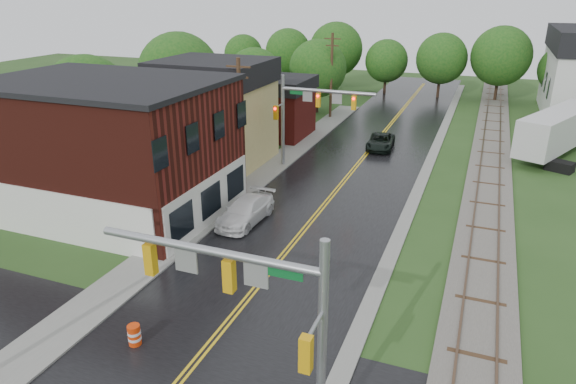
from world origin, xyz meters
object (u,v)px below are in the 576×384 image
Objects in this scene: traffic_signal_near at (253,296)px; traffic_signal_far at (309,106)px; suv_dark at (381,142)px; utility_pole_b at (240,120)px; utility_pole_c at (331,74)px; pickup_white at (246,211)px; tree_left_c at (255,78)px; tree_left_a at (89,101)px; tree_left_b at (180,76)px; tree_left_e at (319,70)px; semi_trailer at (559,129)px; construction_barrel at (134,335)px; brick_building at (108,147)px.

traffic_signal_far is at bearing 105.52° from traffic_signal_near.
utility_pole_b is at bearing -126.33° from suv_dark.
utility_pole_b is 22.00m from utility_pole_c.
traffic_signal_near is 1.47× the size of pickup_white.
utility_pole_c reaches higher than suv_dark.
utility_pole_b is 19.24m from tree_left_c.
utility_pole_c is 12.97m from suv_dark.
traffic_signal_near is 0.96× the size of tree_left_c.
tree_left_a is at bearing 163.21° from pickup_white.
tree_left_c reaches higher than traffic_signal_far.
tree_left_a is 10.22m from tree_left_b.
utility_pole_c is (-3.33, 17.00, -0.25)m from traffic_signal_far.
semi_trailer is at bearing -18.44° from tree_left_e.
traffic_signal_near is 32.70m from suv_dark.
tree_left_b is 16.67m from tree_left_e.
utility_pole_c is at bearing 59.45° from tree_left_a.
tree_left_e is 42.56m from construction_barrel.
suv_dark is 5.21× the size of construction_barrel.
tree_left_a is at bearing 133.62° from construction_barrel.
pickup_white is at bearing -91.15° from traffic_signal_far.
tree_left_e is at bearing 125.13° from suv_dark.
brick_building is 1.59× the size of utility_pole_c.
tree_left_b reaches higher than semi_trailer.
utility_pole_b is (-10.27, 20.00, -0.25)m from traffic_signal_near.
traffic_signal_near is 0.82× the size of utility_pole_c.
tree_left_b is 19.47m from suv_dark.
utility_pole_b reaches higher than traffic_signal_near.
brick_building is 35.89m from semi_trailer.
tree_left_e is at bearing 105.68° from traffic_signal_near.
traffic_signal_near is 1.00× the size of traffic_signal_far.
suv_dark is (7.60, -9.70, -4.07)m from utility_pole_c.
brick_building is 1.65× the size of tree_left_a.
tree_left_c is at bearing 116.07° from pickup_white.
traffic_signal_far reaches higher than pickup_white.
construction_barrel is (17.06, -17.90, -4.66)m from tree_left_a.
tree_left_c is (4.00, 8.00, -1.21)m from tree_left_b.
tree_left_e reaches higher than construction_barrel.
traffic_signal_near is 0.90× the size of tree_left_e.
construction_barrel is at bearing -48.61° from brick_building.
pickup_white reaches higher than suv_dark.
semi_trailer is at bearing 52.29° from pickup_white.
suv_dark is at bearing 83.25° from construction_barrel.
utility_pole_c is 1.04× the size of tree_left_a.
tree_left_e is at bearing 137.16° from utility_pole_c.
tree_left_c is (-7.05, -4.10, -0.21)m from utility_pole_c.
utility_pole_b and utility_pole_c have the same top height.
tree_left_b is at bearing 161.19° from traffic_signal_far.
tree_left_b is 1.27× the size of tree_left_c.
pickup_white is at bearing 116.92° from traffic_signal_near.
traffic_signal_near is 37.85m from semi_trailer.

